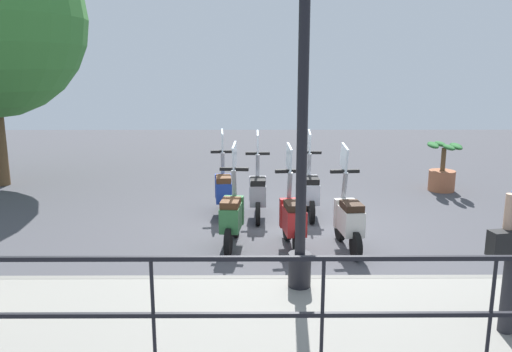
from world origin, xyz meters
The scene contains 11 objects.
ground_plane centered at (0.00, 0.00, 0.00)m, with size 28.00×28.00×0.00m, color #424247.
promenade_walkway centered at (-3.15, 0.00, 0.07)m, with size 2.20×20.00×0.15m.
fence_railing centered at (-4.20, 0.00, 0.90)m, with size 0.04×16.03×1.07m.
lamp_post_near centered at (-2.40, 0.01, 1.97)m, with size 0.26×0.90×4.12m.
potted_palm centered at (2.83, -3.59, 0.45)m, with size 1.06×0.66×1.05m.
scooter_near_0 centered at (-0.82, -0.85, 0.48)m, with size 1.23×0.44×1.54m.
scooter_near_1 centered at (-0.79, -0.03, 0.48)m, with size 1.23×0.44×1.54m.
scooter_near_2 centered at (-0.64, 0.86, 0.48)m, with size 1.23×0.44×1.54m.
scooter_far_0 centered at (0.88, -0.47, 0.48)m, with size 1.23×0.44×1.54m.
scooter_far_1 centered at (0.78, 0.47, 0.48)m, with size 1.23×0.44×1.54m.
scooter_far_2 centered at (0.99, 1.09, 0.48)m, with size 1.23×0.44×1.54m.
Camera 1 is at (-7.81, 0.54, 2.63)m, focal length 35.00 mm.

